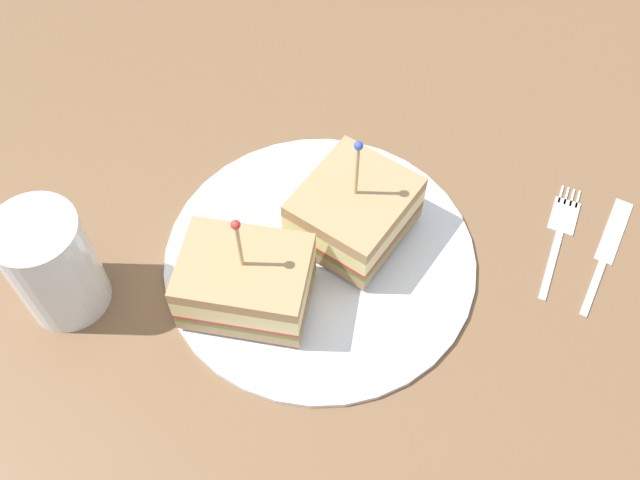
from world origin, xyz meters
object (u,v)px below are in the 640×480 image
object	(u,v)px
fork	(561,228)
sandwich_half_back	(245,281)
sandwich_half_front	(351,208)
knife	(608,248)
plate	(320,257)
drink_glass	(55,269)

from	to	relation	value
fork	sandwich_half_back	bearing A→B (deg)	-26.41
sandwich_half_front	fork	distance (cm)	18.37
sandwich_half_front	knife	xyz separation A→B (cm)	(-15.00, 15.67, -3.35)
sandwich_half_front	fork	world-z (taller)	sandwich_half_front
plate	sandwich_half_front	size ratio (longest dim) A/B	2.36
plate	sandwich_half_back	distance (cm)	7.67
drink_glass	knife	distance (cm)	44.63
plate	sandwich_half_front	xyz separation A→B (cm)	(-3.71, -0.34, 3.03)
fork	drink_glass	bearing A→B (deg)	-32.59
knife	sandwich_half_front	bearing A→B (deg)	-46.26
plate	fork	bearing A→B (deg)	146.71
sandwich_half_back	knife	distance (cm)	30.47
sandwich_half_front	drink_glass	size ratio (longest dim) A/B	1.11
sandwich_half_front	knife	size ratio (longest dim) A/B	0.89
sandwich_half_front	sandwich_half_back	xyz separation A→B (cm)	(10.69, -0.35, 0.06)
drink_glass	knife	world-z (taller)	drink_glass
sandwich_half_back	plate	bearing A→B (deg)	174.38
sandwich_half_back	drink_glass	world-z (taller)	sandwich_half_back
drink_glass	fork	bearing A→B (deg)	147.41
sandwich_half_back	fork	size ratio (longest dim) A/B	1.05
plate	fork	distance (cm)	20.83
plate	knife	distance (cm)	24.18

